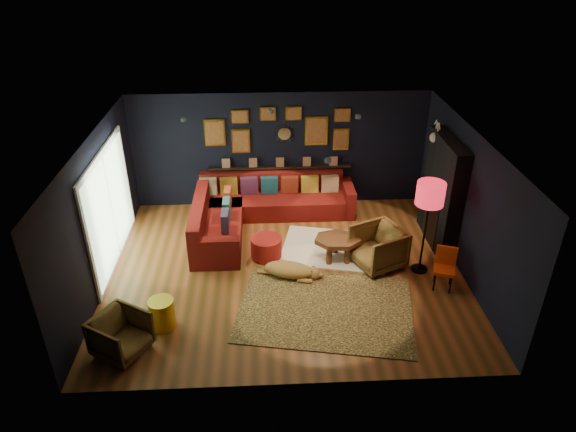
{
  "coord_description": "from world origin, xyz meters",
  "views": [
    {
      "loc": [
        -0.37,
        -7.87,
        5.6
      ],
      "look_at": [
        0.06,
        0.3,
        1.0
      ],
      "focal_mm": 32.0,
      "sensor_mm": 36.0,
      "label": 1
    }
  ],
  "objects_px": {
    "coffee_table": "(338,242)",
    "floor_lamp": "(430,197)",
    "pouf": "(266,247)",
    "armchair_right": "(378,246)",
    "sectional": "(253,210)",
    "orange_chair": "(445,264)",
    "gold_stool": "(162,314)",
    "armchair_left": "(121,333)",
    "dog": "(289,267)"
  },
  "relations": [
    {
      "from": "armchair_left",
      "to": "orange_chair",
      "type": "height_order",
      "value": "orange_chair"
    },
    {
      "from": "orange_chair",
      "to": "floor_lamp",
      "type": "height_order",
      "value": "floor_lamp"
    },
    {
      "from": "armchair_right",
      "to": "dog",
      "type": "distance_m",
      "value": 1.73
    },
    {
      "from": "armchair_right",
      "to": "sectional",
      "type": "bearing_deg",
      "value": -150.26
    },
    {
      "from": "coffee_table",
      "to": "floor_lamp",
      "type": "distance_m",
      "value": 1.93
    },
    {
      "from": "sectional",
      "to": "armchair_left",
      "type": "distance_m",
      "value": 4.25
    },
    {
      "from": "pouf",
      "to": "coffee_table",
      "type": "bearing_deg",
      "value": -6.87
    },
    {
      "from": "armchair_right",
      "to": "floor_lamp",
      "type": "bearing_deg",
      "value": 50.81
    },
    {
      "from": "armchair_right",
      "to": "floor_lamp",
      "type": "distance_m",
      "value": 1.36
    },
    {
      "from": "sectional",
      "to": "floor_lamp",
      "type": "relative_size",
      "value": 1.89
    },
    {
      "from": "armchair_left",
      "to": "armchair_right",
      "type": "height_order",
      "value": "armchair_right"
    },
    {
      "from": "armchair_right",
      "to": "pouf",
      "type": "bearing_deg",
      "value": -124.57
    },
    {
      "from": "coffee_table",
      "to": "armchair_left",
      "type": "height_order",
      "value": "armchair_left"
    },
    {
      "from": "coffee_table",
      "to": "orange_chair",
      "type": "relative_size",
      "value": 1.23
    },
    {
      "from": "coffee_table",
      "to": "floor_lamp",
      "type": "relative_size",
      "value": 0.52
    },
    {
      "from": "pouf",
      "to": "floor_lamp",
      "type": "xyz_separation_m",
      "value": [
        2.86,
        -0.59,
        1.31
      ]
    },
    {
      "from": "coffee_table",
      "to": "orange_chair",
      "type": "xyz_separation_m",
      "value": [
        1.77,
        -0.92,
        0.06
      ]
    },
    {
      "from": "sectional",
      "to": "dog",
      "type": "height_order",
      "value": "sectional"
    },
    {
      "from": "sectional",
      "to": "pouf",
      "type": "bearing_deg",
      "value": -79.05
    },
    {
      "from": "gold_stool",
      "to": "dog",
      "type": "bearing_deg",
      "value": 30.69
    },
    {
      "from": "sectional",
      "to": "gold_stool",
      "type": "distance_m",
      "value": 3.54
    },
    {
      "from": "pouf",
      "to": "armchair_right",
      "type": "bearing_deg",
      "value": -10.41
    },
    {
      "from": "coffee_table",
      "to": "gold_stool",
      "type": "distance_m",
      "value": 3.51
    },
    {
      "from": "dog",
      "to": "orange_chair",
      "type": "bearing_deg",
      "value": 7.21
    },
    {
      "from": "sectional",
      "to": "armchair_right",
      "type": "distance_m",
      "value": 2.91
    },
    {
      "from": "sectional",
      "to": "floor_lamp",
      "type": "height_order",
      "value": "floor_lamp"
    },
    {
      "from": "coffee_table",
      "to": "armchair_left",
      "type": "distance_m",
      "value": 4.23
    },
    {
      "from": "coffee_table",
      "to": "gold_stool",
      "type": "relative_size",
      "value": 1.86
    },
    {
      "from": "gold_stool",
      "to": "floor_lamp",
      "type": "xyz_separation_m",
      "value": [
        4.54,
        1.33,
        1.28
      ]
    },
    {
      "from": "sectional",
      "to": "gold_stool",
      "type": "relative_size",
      "value": 6.7
    },
    {
      "from": "coffee_table",
      "to": "armchair_right",
      "type": "relative_size",
      "value": 1.09
    },
    {
      "from": "coffee_table",
      "to": "floor_lamp",
      "type": "xyz_separation_m",
      "value": [
        1.5,
        -0.43,
        1.14
      ]
    },
    {
      "from": "orange_chair",
      "to": "dog",
      "type": "xyz_separation_m",
      "value": [
        -2.73,
        0.4,
        -0.24
      ]
    },
    {
      "from": "dog",
      "to": "armchair_right",
      "type": "bearing_deg",
      "value": 25.55
    },
    {
      "from": "armchair_left",
      "to": "floor_lamp",
      "type": "distance_m",
      "value": 5.51
    },
    {
      "from": "gold_stool",
      "to": "orange_chair",
      "type": "distance_m",
      "value": 4.88
    },
    {
      "from": "gold_stool",
      "to": "sectional",
      "type": "bearing_deg",
      "value": 66.3
    },
    {
      "from": "coffee_table",
      "to": "gold_stool",
      "type": "xyz_separation_m",
      "value": [
        -3.04,
        -1.75,
        -0.14
      ]
    },
    {
      "from": "sectional",
      "to": "floor_lamp",
      "type": "bearing_deg",
      "value": -31.61
    },
    {
      "from": "sectional",
      "to": "orange_chair",
      "type": "xyz_separation_m",
      "value": [
        3.39,
        -2.41,
        0.13
      ]
    },
    {
      "from": "armchair_left",
      "to": "floor_lamp",
      "type": "height_order",
      "value": "floor_lamp"
    },
    {
      "from": "armchair_right",
      "to": "orange_chair",
      "type": "xyz_separation_m",
      "value": [
        1.04,
        -0.7,
        0.02
      ]
    },
    {
      "from": "pouf",
      "to": "gold_stool",
      "type": "distance_m",
      "value": 2.55
    },
    {
      "from": "armchair_right",
      "to": "orange_chair",
      "type": "height_order",
      "value": "armchair_right"
    },
    {
      "from": "sectional",
      "to": "armchair_right",
      "type": "height_order",
      "value": "armchair_right"
    },
    {
      "from": "coffee_table",
      "to": "armchair_left",
      "type": "xyz_separation_m",
      "value": [
        -3.55,
        -2.3,
        -0.03
      ]
    },
    {
      "from": "pouf",
      "to": "dog",
      "type": "relative_size",
      "value": 0.48
    },
    {
      "from": "coffee_table",
      "to": "pouf",
      "type": "distance_m",
      "value": 1.38
    },
    {
      "from": "floor_lamp",
      "to": "dog",
      "type": "distance_m",
      "value": 2.79
    },
    {
      "from": "pouf",
      "to": "armchair_left",
      "type": "bearing_deg",
      "value": -131.69
    }
  ]
}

